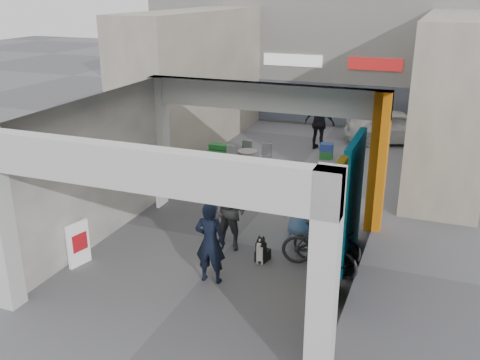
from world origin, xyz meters
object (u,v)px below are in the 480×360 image
at_px(cafe_set, 247,160).
at_px(man_back_turned, 228,212).
at_px(man_elderly, 300,206).
at_px(bicycle_rear, 321,244).
at_px(produce_stand, 221,158).
at_px(white_van, 396,126).
at_px(border_collie, 262,251).
at_px(man_with_dog, 210,242).
at_px(man_crates, 320,123).
at_px(bicycle_front, 325,248).

height_order(cafe_set, man_back_turned, man_back_turned).
height_order(man_elderly, bicycle_rear, man_elderly).
relative_size(produce_stand, white_van, 0.28).
bearing_deg(border_collie, white_van, 94.23).
bearing_deg(man_with_dog, cafe_set, -79.50).
relative_size(man_back_turned, man_elderly, 1.20).
xyz_separation_m(produce_stand, bicycle_rear, (4.76, -5.64, 0.23)).
bearing_deg(man_crates, bicycle_front, 115.00).
height_order(border_collie, white_van, white_van).
distance_m(border_collie, man_with_dog, 1.49).
bearing_deg(cafe_set, border_collie, -66.84).
xyz_separation_m(man_with_dog, bicycle_front, (2.08, 1.37, -0.41)).
distance_m(cafe_set, bicycle_rear, 6.90).
xyz_separation_m(border_collie, man_crates, (-0.85, 9.13, 0.74)).
bearing_deg(produce_stand, bicycle_rear, -26.72).
distance_m(produce_stand, bicycle_rear, 7.38).
height_order(produce_stand, man_crates, man_crates).
bearing_deg(man_crates, man_with_dog, 101.80).
bearing_deg(man_back_turned, bicycle_rear, 11.12).
height_order(produce_stand, bicycle_front, bicycle_front).
distance_m(produce_stand, man_elderly, 5.86).
xyz_separation_m(man_with_dog, white_van, (2.46, 12.18, -0.22)).
bearing_deg(bicycle_rear, produce_stand, 29.90).
bearing_deg(man_back_turned, produce_stand, 126.98).
bearing_deg(man_crates, border_collie, 106.41).
bearing_deg(man_crates, man_elderly, 110.71).
xyz_separation_m(produce_stand, man_back_turned, (2.56, -5.59, 0.64)).
distance_m(man_with_dog, man_elderly, 3.00).
relative_size(cafe_set, man_elderly, 0.89).
xyz_separation_m(border_collie, bicycle_rear, (1.26, 0.31, 0.26)).
distance_m(man_with_dog, bicycle_rear, 2.49).
height_order(man_crates, white_van, man_crates).
bearing_deg(man_elderly, man_crates, 80.00).
height_order(cafe_set, white_van, white_van).
xyz_separation_m(man_with_dog, man_elderly, (1.14, 2.77, -0.10)).
bearing_deg(man_elderly, bicycle_rear, -77.05).
bearing_deg(border_collie, produce_stand, 133.60).
distance_m(produce_stand, man_with_dog, 7.64).
distance_m(produce_stand, bicycle_front, 7.51).
height_order(man_back_turned, man_elderly, man_back_turned).
bearing_deg(bicycle_front, man_back_turned, 114.44).
bearing_deg(bicycle_rear, man_elderly, 22.30).
relative_size(bicycle_rear, white_van, 0.44).
bearing_deg(man_elderly, cafe_set, 104.66).
xyz_separation_m(bicycle_front, bicycle_rear, (-0.09, 0.08, 0.05)).
xyz_separation_m(produce_stand, border_collie, (3.50, -5.95, -0.02)).
xyz_separation_m(cafe_set, white_van, (4.32, 5.00, 0.37)).
xyz_separation_m(produce_stand, man_crates, (2.65, 3.18, 0.72)).
distance_m(man_back_turned, bicycle_rear, 2.24).
bearing_deg(white_van, bicycle_rear, 160.84).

